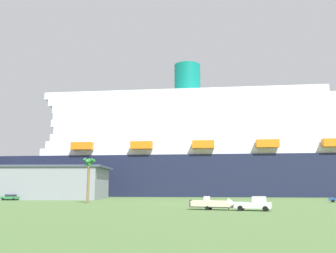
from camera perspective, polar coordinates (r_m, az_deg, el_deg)
name	(u,v)px	position (r m, az deg, el deg)	size (l,w,h in m)	color
ground_plane	(183,199)	(108.79, 2.39, -11.42)	(600.00, 600.00, 0.00)	#4C6B38
cruise_ship	(257,154)	(149.29, 13.89, -4.29)	(233.54, 35.40, 60.05)	#191E38
pickup_truck	(254,204)	(58.75, 13.47, -11.80)	(5.91, 3.28, 2.20)	silver
small_boat_on_trailer	(215,204)	(59.87, 7.39, -12.01)	(8.53, 3.49, 2.15)	#595960
palm_tree	(89,168)	(85.52, -12.39, -6.36)	(3.10, 3.12, 10.25)	brown
parked_car_green_wagon	(10,197)	(110.68, -23.64, -10.18)	(4.74, 2.36, 1.58)	#2D723F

